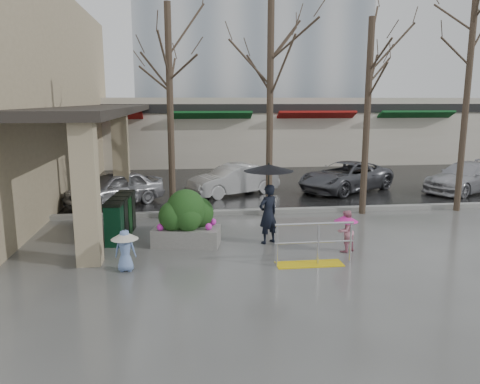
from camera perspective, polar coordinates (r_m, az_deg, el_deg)
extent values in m
plane|color=#51514F|center=(12.28, 1.05, -7.17)|extent=(120.00, 120.00, 0.00)
cube|color=black|center=(33.80, -4.23, 4.54)|extent=(120.00, 36.00, 0.01)
cube|color=gray|center=(16.08, -0.96, -2.48)|extent=(120.00, 0.30, 0.15)
cube|color=#2D2823|center=(19.79, -16.47, 10.01)|extent=(2.80, 18.00, 0.25)
cube|color=tan|center=(11.46, -18.24, -0.02)|extent=(0.55, 0.55, 3.50)
cube|color=tan|center=(17.81, -14.30, 3.99)|extent=(0.55, 0.55, 3.50)
cube|color=beige|center=(29.82, -0.02, 7.55)|extent=(34.00, 6.00, 4.00)
cube|color=maroon|center=(27.01, -16.51, 8.53)|extent=(4.50, 1.68, 0.87)
cube|color=#0F4C1E|center=(26.71, -3.56, 8.94)|extent=(4.50, 1.68, 0.87)
cube|color=maroon|center=(27.74, 9.06, 8.90)|extent=(4.50, 1.68, 0.87)
cube|color=#0F4C1E|center=(29.95, 20.29, 8.52)|extent=(4.50, 1.68, 0.87)
cube|color=black|center=(26.89, 0.75, 10.15)|extent=(34.00, 0.35, 0.50)
cube|color=yellow|center=(11.42, 8.46, -8.67)|extent=(1.60, 0.50, 0.02)
cylinder|color=silver|center=(11.08, 4.51, -6.53)|extent=(0.05, 0.05, 1.00)
cylinder|color=silver|center=(11.32, 9.51, -6.27)|extent=(0.05, 0.05, 1.00)
cylinder|color=silver|center=(11.57, 13.33, -6.04)|extent=(0.05, 0.05, 1.00)
cylinder|color=silver|center=(11.15, 9.10, -3.85)|extent=(1.90, 0.06, 0.06)
cylinder|color=silver|center=(11.28, 9.03, -6.06)|extent=(1.90, 0.04, 0.04)
cylinder|color=#382B21|center=(15.15, -8.48, 9.28)|extent=(0.22, 0.22, 6.80)
cylinder|color=#382B21|center=(15.41, 3.66, 9.78)|extent=(0.22, 0.22, 7.00)
cylinder|color=#382B21|center=(16.35, 15.22, 8.62)|extent=(0.22, 0.22, 6.50)
cylinder|color=#382B21|center=(17.96, 25.81, 9.22)|extent=(0.22, 0.22, 7.20)
imported|color=black|center=(12.73, 3.45, -2.70)|extent=(0.71, 0.63, 1.63)
cylinder|color=black|center=(12.56, 3.50, 1.05)|extent=(0.02, 0.02, 1.03)
cone|color=black|center=(12.49, 3.52, 2.98)|extent=(1.35, 1.35, 0.18)
sphere|color=black|center=(12.48, 3.52, 3.48)|extent=(0.05, 0.05, 0.05)
imported|color=pink|center=(12.37, 12.76, -4.67)|extent=(0.66, 0.62, 1.09)
cylinder|color=black|center=(12.32, 12.80, -3.77)|extent=(0.02, 0.02, 0.47)
cone|color=#DE2397|center=(12.29, 12.83, -3.11)|extent=(0.61, 0.61, 0.18)
sphere|color=black|center=(12.26, 12.85, -2.61)|extent=(0.05, 0.05, 0.05)
imported|color=#6F8DC7|center=(11.05, -13.82, -6.95)|extent=(0.48, 0.32, 0.98)
cylinder|color=black|center=(10.98, -13.87, -5.82)|extent=(0.02, 0.02, 0.46)
cone|color=beige|center=(10.94, -13.91, -5.13)|extent=(0.62, 0.62, 0.18)
sphere|color=black|center=(10.91, -13.93, -4.58)|extent=(0.05, 0.05, 0.05)
cube|color=slate|center=(12.75, -6.53, -5.39)|extent=(1.90, 1.22, 0.49)
ellipsoid|color=#154014|center=(12.57, -6.61, -2.21)|extent=(1.07, 0.97, 1.13)
sphere|color=#154014|center=(12.51, -8.16, -2.95)|extent=(0.77, 0.77, 0.77)
sphere|color=#154014|center=(12.74, -5.06, -2.54)|extent=(0.82, 0.82, 0.82)
cube|color=#0B311C|center=(13.00, -15.08, -4.01)|extent=(0.49, 0.49, 1.09)
cube|color=black|center=(12.87, -15.22, -1.44)|extent=(0.52, 0.52, 0.08)
cube|color=black|center=(13.52, -14.56, -3.41)|extent=(0.49, 0.49, 1.09)
cube|color=black|center=(13.39, -14.69, -0.94)|extent=(0.52, 0.52, 0.08)
cube|color=#0C3613|center=(14.04, -14.08, -2.85)|extent=(0.49, 0.49, 1.09)
cube|color=black|center=(13.91, -14.20, -0.47)|extent=(0.52, 0.52, 0.08)
cube|color=black|center=(14.55, -13.64, -2.34)|extent=(0.49, 0.49, 1.09)
cube|color=black|center=(14.43, -13.75, -0.04)|extent=(0.52, 0.52, 0.08)
imported|color=#A8A8AC|center=(18.02, -15.07, 0.43)|extent=(3.89, 3.32, 1.26)
imported|color=silver|center=(19.32, -0.80, 1.51)|extent=(4.03, 2.84, 1.26)
imported|color=#55565C|center=(20.61, 12.72, 1.84)|extent=(4.95, 4.17, 1.26)
imported|color=#B7B7BC|center=(22.17, 25.84, 1.64)|extent=(4.67, 3.53, 1.26)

